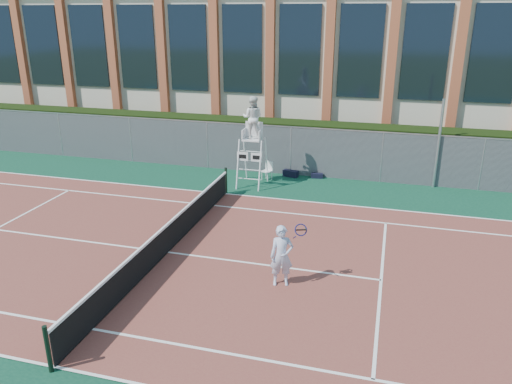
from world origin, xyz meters
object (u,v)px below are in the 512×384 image
(umpire_chair, at_px, (253,120))
(steel_pole, at_px, (438,144))
(tennis_player, at_px, (282,256))
(plastic_chair, at_px, (268,169))

(umpire_chair, bearing_deg, steel_pole, 12.40)
(tennis_player, bearing_deg, steel_pole, 65.33)
(steel_pole, xyz_separation_m, plastic_chair, (-7.02, -0.89, -1.38))
(steel_pole, relative_size, plastic_chair, 4.52)
(tennis_player, bearing_deg, umpire_chair, 111.05)
(tennis_player, bearing_deg, plastic_chair, 106.51)
(steel_pole, bearing_deg, tennis_player, -114.67)
(umpire_chair, distance_m, plastic_chair, 2.48)
(steel_pole, distance_m, tennis_player, 10.65)
(umpire_chair, relative_size, plastic_chair, 4.64)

